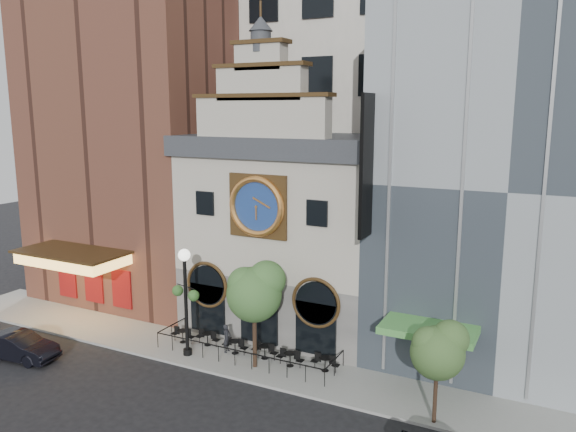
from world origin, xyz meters
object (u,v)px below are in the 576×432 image
Objects in this scene: bistro_0 at (183,335)px; bistro_5 at (325,363)px; car_left at (18,346)px; bistro_2 at (235,346)px; lamppost at (185,290)px; bistro_3 at (265,351)px; tree_left at (255,290)px; pedestrian at (227,338)px; bistro_4 at (290,358)px; bistro_1 at (208,338)px; tree_right at (439,349)px.

bistro_0 is 1.00× the size of bistro_5.
car_left is at bearing -140.96° from bistro_0.
bistro_2 is 4.31m from lamppost.
tree_left is (0.06, -1.06, 3.88)m from bistro_3.
lamppost is (-1.80, -1.32, 3.01)m from pedestrian.
bistro_2 and bistro_4 have the same top height.
pedestrian reaches higher than bistro_5.
bistro_4 is 1.95m from bistro_5.
bistro_1 and bistro_2 have the same top height.
tree_left reaches higher than bistro_4.
lamppost is at bearing -167.40° from bistro_4.
tree_left is at bearing -152.11° from bistro_4.
bistro_3 is 13.90m from car_left.
bistro_5 is (5.45, 0.29, 0.00)m from bistro_2.
pedestrian is (-2.38, -0.19, 0.36)m from bistro_3.
bistro_5 is (9.07, 0.38, 0.00)m from bistro_0.
bistro_4 is 9.03m from tree_right.
bistro_2 is 1.00× the size of bistro_3.
bistro_3 is 5.57m from lamppost.
pedestrian reaches higher than bistro_2.
bistro_0 and bistro_5 have the same top height.
bistro_4 is 0.26× the size of lamppost.
bistro_3 is 0.26× the size of lamppost.
tree_right is (22.48, 3.74, 2.87)m from car_left.
bistro_3 is at bearing -0.83° from bistro_1.
bistro_0 is 9.11m from car_left.
car_left is at bearing -158.61° from tree_left.
lamppost reaches higher than bistro_4.
tree_left reaches higher than bistro_2.
bistro_2 is 0.26× the size of lamppost.
bistro_2 is 12.18m from car_left.
bistro_2 and bistro_5 have the same top height.
bistro_1 is (1.57, 0.32, 0.00)m from bistro_0.
tree_left is at bearing -25.14° from bistro_2.
bistro_2 is at bearing 169.97° from tree_right.
pedestrian is 4.37m from tree_left.
bistro_4 is (1.68, -0.20, 0.00)m from bistro_3.
pedestrian is at bearing 49.32° from lamppost.
bistro_0 is 9.08m from bistro_5.
bistro_0 is 5.47m from bistro_3.
pedestrian is (3.08, 0.07, 0.36)m from bistro_0.
bistro_1 is 10.55m from car_left.
bistro_3 is 0.96× the size of pedestrian.
tree_left is (1.90, -0.89, 3.88)m from bistro_2.
tree_right reaches higher than bistro_4.
lamppost is at bearing -100.27° from bistro_1.
tree_left is (5.52, -0.81, 3.88)m from bistro_0.
bistro_0 is at bearing 171.69° from tree_left.
bistro_0 is 1.00× the size of bistro_1.
bistro_1 is 1.00× the size of bistro_4.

